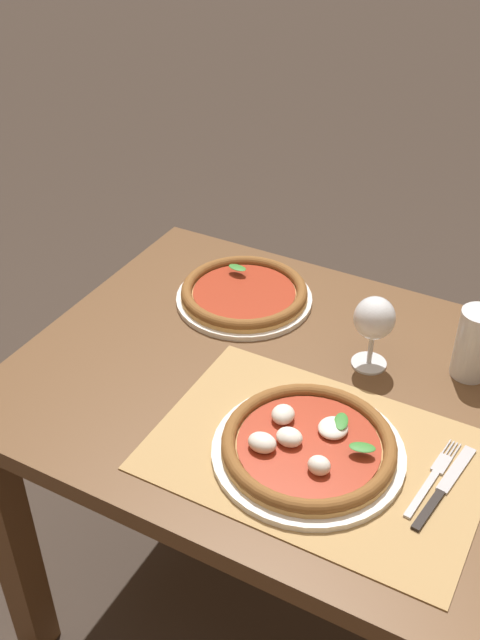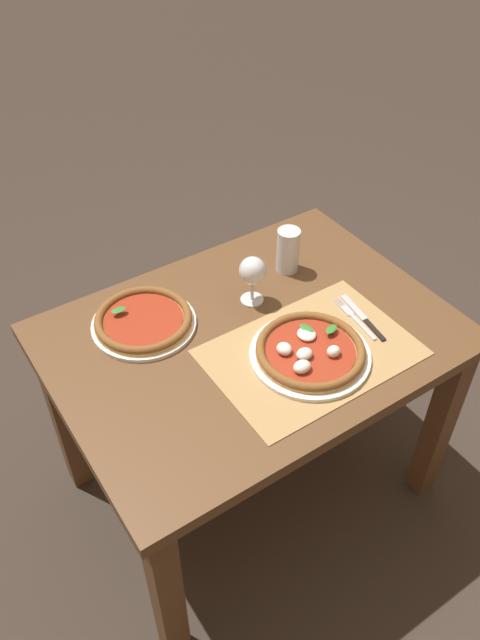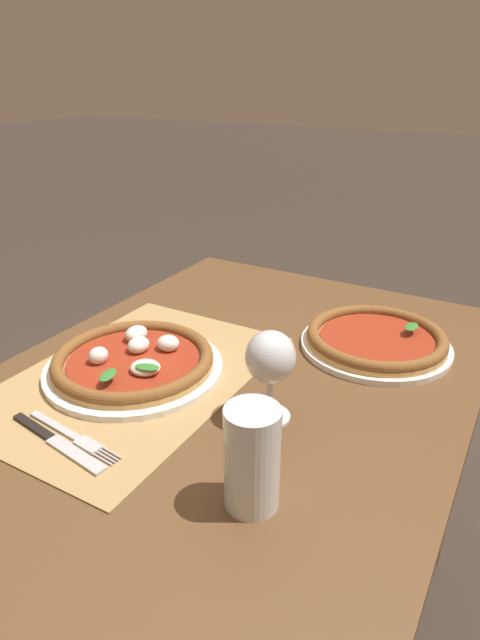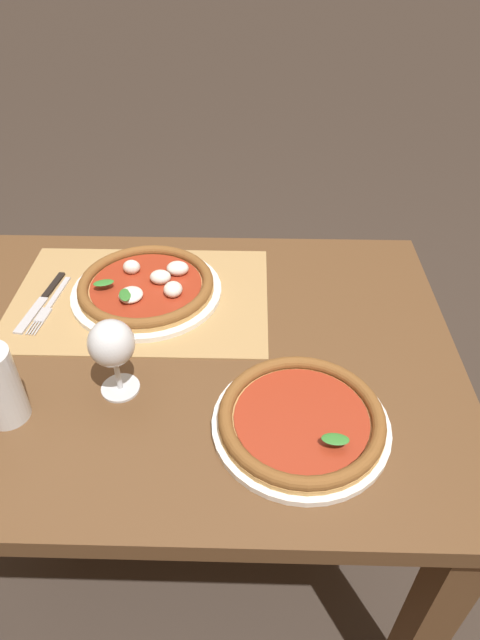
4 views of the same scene
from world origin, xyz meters
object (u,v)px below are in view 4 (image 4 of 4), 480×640
object	(u,v)px
pizza_near	(147,286)
wine_glass	(112,346)
fork	(50,305)
knife	(41,302)
pizza_far	(301,420)

from	to	relation	value
pizza_near	wine_glass	bearing A→B (deg)	89.02
wine_glass	fork	size ratio (longest dim) A/B	0.77
knife	pizza_near	bearing A→B (deg)	-170.46
pizza_near	fork	world-z (taller)	pizza_near
fork	wine_glass	bearing A→B (deg)	130.28
pizza_near	pizza_far	distance (m)	0.48
pizza_near	wine_glass	world-z (taller)	wine_glass
fork	knife	xyz separation A→B (m)	(0.02, -0.01, 0.00)
pizza_far	knife	world-z (taller)	pizza_far
pizza_far	wine_glass	bearing A→B (deg)	-13.83
pizza_near	wine_glass	xyz separation A→B (m)	(0.00, 0.28, 0.08)
wine_glass	pizza_near	bearing A→B (deg)	-90.98
pizza_near	pizza_far	size ratio (longest dim) A/B	1.10
fork	pizza_far	bearing A→B (deg)	148.91
wine_glass	fork	world-z (taller)	wine_glass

